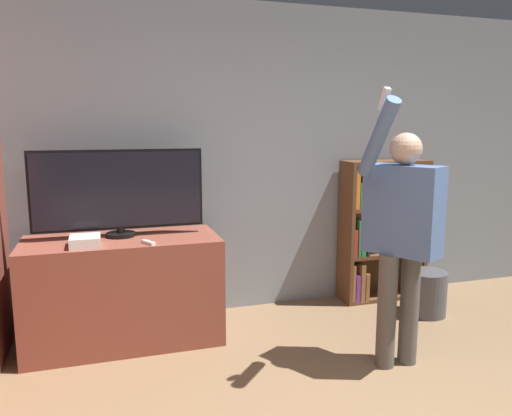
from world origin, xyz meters
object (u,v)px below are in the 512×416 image
Objects in this scene: bookshelf at (375,234)px; waste_bin at (426,293)px; television at (119,192)px; person at (402,227)px; game_console at (85,241)px.

waste_bin is at bearing -66.66° from bookshelf.
waste_bin is (0.22, -0.51, -0.44)m from bookshelf.
bookshelf reaches higher than waste_bin.
person is (1.79, -1.04, -0.18)m from television.
person is (-0.56, -1.26, 0.35)m from bookshelf.
waste_bin is (0.78, 0.75, -0.79)m from person.
game_console is at bearing -135.95° from television.
game_console is 0.18× the size of bookshelf.
person is (2.04, -0.80, 0.13)m from game_console.
game_console reaches higher than waste_bin.
television is at bearing -150.47° from person.
television reaches higher than game_console.
waste_bin is at bearing -6.63° from television.
television is 5.33× the size of game_console.
person is at bearing -21.39° from game_console.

